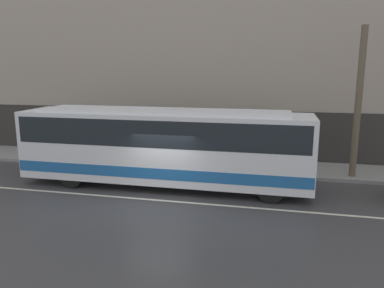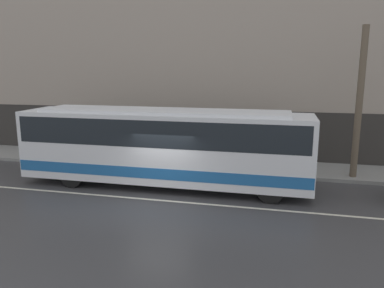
{
  "view_description": "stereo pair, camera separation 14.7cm",
  "coord_description": "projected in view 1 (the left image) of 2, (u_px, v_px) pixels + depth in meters",
  "views": [
    {
      "loc": [
        4.26,
        -13.21,
        5.09
      ],
      "look_at": [
        0.88,
        1.78,
        1.93
      ],
      "focal_mm": 35.0,
      "sensor_mm": 36.0,
      "label": 1
    },
    {
      "loc": [
        4.41,
        -13.17,
        5.09
      ],
      "look_at": [
        0.88,
        1.78,
        1.93
      ],
      "focal_mm": 35.0,
      "sensor_mm": 36.0,
      "label": 2
    }
  ],
  "objects": [
    {
      "name": "building_facade",
      "position": [
        198.0,
        61.0,
        20.34
      ],
      "size": [
        60.0,
        0.35,
        11.22
      ],
      "color": "gray",
      "rests_on": "ground_plane"
    },
    {
      "name": "sidewalk",
      "position": [
        191.0,
        163.0,
        19.83
      ],
      "size": [
        60.0,
        3.05,
        0.16
      ],
      "color": "gray",
      "rests_on": "ground_plane"
    },
    {
      "name": "utility_pole_near",
      "position": [
        358.0,
        103.0,
        16.58
      ],
      "size": [
        0.29,
        0.29,
        6.7
      ],
      "color": "brown",
      "rests_on": "sidewalk"
    },
    {
      "name": "lane_stripe",
      "position": [
        160.0,
        200.0,
        14.56
      ],
      "size": [
        54.0,
        0.14,
        0.01
      ],
      "color": "beige",
      "rests_on": "ground_plane"
    },
    {
      "name": "transit_bus",
      "position": [
        163.0,
        144.0,
        15.97
      ],
      "size": [
        12.4,
        2.48,
        3.34
      ],
      "color": "silver",
      "rests_on": "ground_plane"
    },
    {
      "name": "ground_plane",
      "position": [
        160.0,
        200.0,
        14.57
      ],
      "size": [
        60.0,
        60.0,
        0.0
      ],
      "primitive_type": "plane",
      "color": "#38383A"
    }
  ]
}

